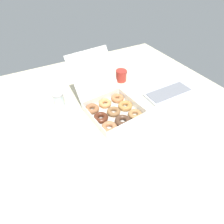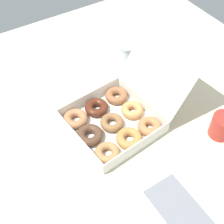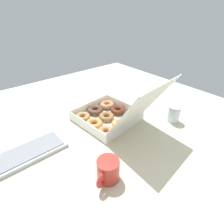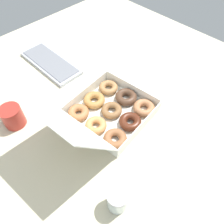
{
  "view_description": "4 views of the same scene",
  "coord_description": "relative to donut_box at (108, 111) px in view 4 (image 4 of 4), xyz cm",
  "views": [
    {
      "loc": [
        -46.95,
        -77.84,
        82.33
      ],
      "look_at": [
        -6.81,
        -3.8,
        4.67
      ],
      "focal_mm": 28.0,
      "sensor_mm": 36.0,
      "label": 1
    },
    {
      "loc": [
        62.73,
        -43.14,
        98.15
      ],
      "look_at": [
        -7.16,
        0.49,
        4.38
      ],
      "focal_mm": 50.0,
      "sensor_mm": 36.0,
      "label": 2
    },
    {
      "loc": [
        50.27,
        69.1,
        60.42
      ],
      "look_at": [
        -6.97,
        0.54,
        5.18
      ],
      "focal_mm": 28.0,
      "sensor_mm": 36.0,
      "label": 3
    },
    {
      "loc": [
        -48.29,
        42.45,
        78.57
      ],
      "look_at": [
        -5.32,
        -0.56,
        2.48
      ],
      "focal_mm": 35.0,
      "sensor_mm": 36.0,
      "label": 4
    }
  ],
  "objects": [
    {
      "name": "coffee_mug",
      "position": [
        26.71,
        31.53,
        1.16
      ],
      "size": [
        12.51,
        9.02,
        9.62
      ],
      "color": "#B13027",
      "rests_on": "ground_plane"
    },
    {
      "name": "keyboard",
      "position": [
        49.15,
        -3.06,
        -2.71
      ],
      "size": [
        38.52,
        15.31,
        2.2
      ],
      "color": "#B5B9C6",
      "rests_on": "ground_plane"
    },
    {
      "name": "glass_jar",
      "position": [
        -29.17,
        24.39,
        1.27
      ],
      "size": [
        7.42,
        7.42,
        10.0
      ],
      "color": "silver",
      "rests_on": "ground_plane"
    },
    {
      "name": "donut_box",
      "position": [
        0.0,
        0.0,
        0.0
      ],
      "size": [
        37.39,
        52.86,
        33.23
      ],
      "color": "white",
      "rests_on": "ground_plane"
    },
    {
      "name": "paper_napkin",
      "position": [
        18.51,
        -31.31,
        -3.7
      ],
      "size": [
        14.72,
        12.53,
        0.15
      ],
      "primitive_type": "cube",
      "rotation": [
        0.0,
        0.0,
        0.0
      ],
      "color": "white",
      "rests_on": "ground_plane"
    },
    {
      "name": "ground_plane",
      "position": [
        4.71,
        -1.07,
        -4.77
      ],
      "size": [
        180.0,
        180.0,
        2.0
      ],
      "primitive_type": "cube",
      "color": "beige"
    }
  ]
}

